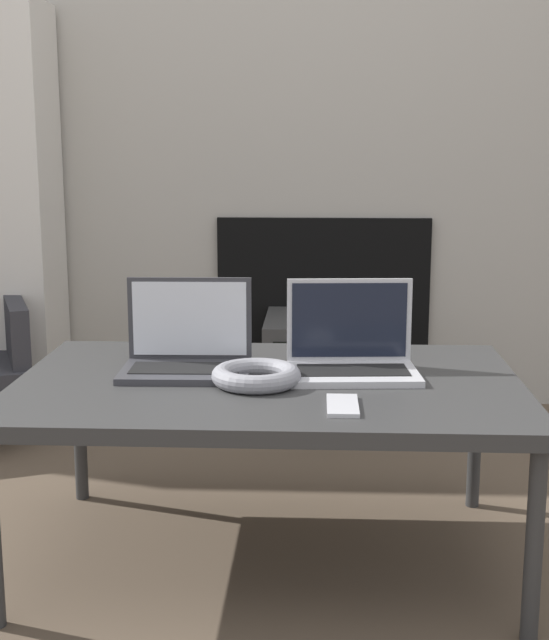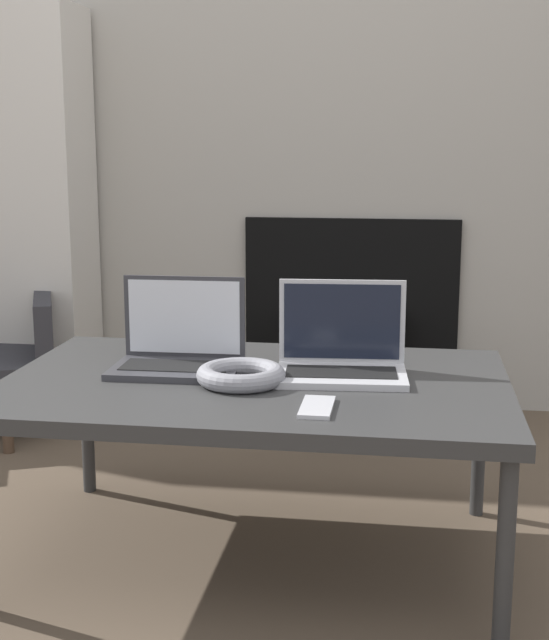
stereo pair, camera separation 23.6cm
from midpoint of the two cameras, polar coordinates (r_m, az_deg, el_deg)
name	(u,v)px [view 1 (the left image)]	position (r m, az deg, el deg)	size (l,w,h in m)	color
ground_plane	(259,636)	(1.94, -4.71, -19.58)	(14.00, 14.00, 0.00)	brown
wall_back	(289,61)	(3.39, -1.11, 16.26)	(7.00, 0.08, 2.60)	#ADA89E
table	(268,392)	(2.09, -3.64, -4.69)	(1.18, 0.76, 0.45)	#333333
laptop_left	(187,351)	(2.17, -8.72, -1.99)	(0.31, 0.22, 0.22)	#38383D
laptop_right	(351,353)	(2.13, 1.80, -2.14)	(0.32, 0.23, 0.22)	silver
headphones	(256,376)	(2.04, -4.50, -3.61)	(0.21, 0.21, 0.04)	gray
phone	(343,406)	(1.86, 0.77, -5.55)	(0.07, 0.15, 0.01)	silver
tv	(323,369)	(3.21, 1.01, -3.19)	(0.41, 0.44, 0.38)	#383838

